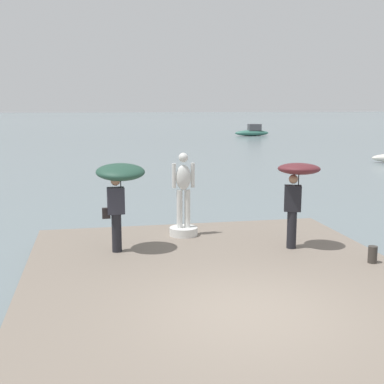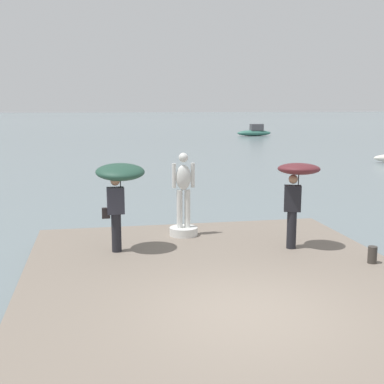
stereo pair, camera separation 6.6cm
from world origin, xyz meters
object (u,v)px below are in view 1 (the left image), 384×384
Objects in this scene: onlooker_right at (297,181)px; mooring_bollard at (373,254)px; onlooker_left at (119,181)px; boat_mid at (252,132)px; statue_white_figure at (183,206)px.

onlooker_right is 2.29m from mooring_bollard.
onlooker_left reaches higher than boat_mid.
boat_mid is (13.08, 49.12, -0.08)m from mooring_bollard.
statue_white_figure is 2.98m from onlooker_right.
onlooker_right is (2.34, -1.65, 0.81)m from statue_white_figure.
onlooker_left is 5.69m from mooring_bollard.
onlooker_left is at bearing 172.61° from onlooker_right.
onlooker_left reaches higher than mooring_bollard.
onlooker_left is at bearing -111.13° from boat_mid.
onlooker_right is at bearing 129.85° from mooring_bollard.
mooring_bollard is (1.17, -1.40, -1.39)m from onlooker_right.
onlooker_left is 0.49× the size of boat_mid.
mooring_bollard is 50.83m from boat_mid.
statue_white_figure is 0.51× the size of boat_mid.
mooring_bollard is at bearing -50.15° from onlooker_right.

